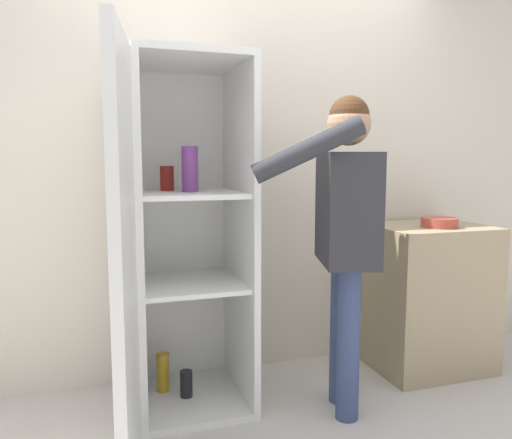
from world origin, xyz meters
name	(u,v)px	position (x,y,z in m)	size (l,w,h in m)	color
wall_back	(242,166)	(0.00, 0.98, 1.27)	(7.00, 0.06, 2.55)	beige
refrigerator	(176,239)	(-0.48, 0.52, 0.91)	(0.73, 1.23, 1.83)	white
person	(345,218)	(0.34, 0.27, 1.02)	(0.74, 0.59, 1.63)	#384770
counter	(425,296)	(1.11, 0.63, 0.45)	(0.70, 0.60, 0.91)	tan
bowl	(439,222)	(1.12, 0.53, 0.94)	(0.22, 0.22, 0.06)	#B24738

